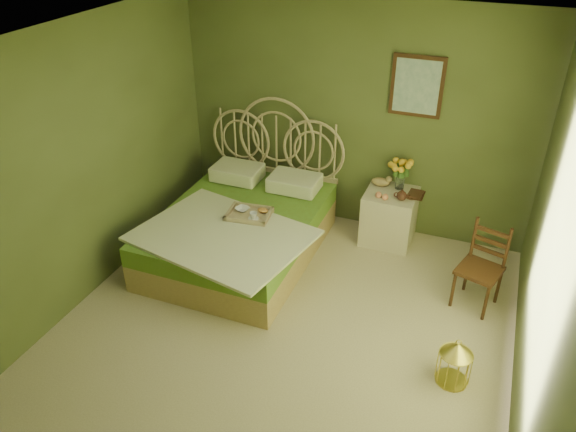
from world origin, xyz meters
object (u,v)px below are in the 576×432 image
at_px(chair, 481,260).
at_px(bed, 242,227).
at_px(birdcage, 454,363).
at_px(nightstand, 390,211).

bearing_deg(chair, bed, -161.81).
bearing_deg(birdcage, chair, 86.85).
xyz_separation_m(nightstand, birdcage, (0.98, -1.93, -0.17)).
relative_size(nightstand, chair, 1.22).
bearing_deg(nightstand, chair, -36.72).
relative_size(bed, nightstand, 2.24).
distance_m(bed, chair, 2.50).
xyz_separation_m(bed, chair, (2.49, 0.06, 0.16)).
height_order(bed, birdcage, bed).
bearing_deg(birdcage, bed, 155.78).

